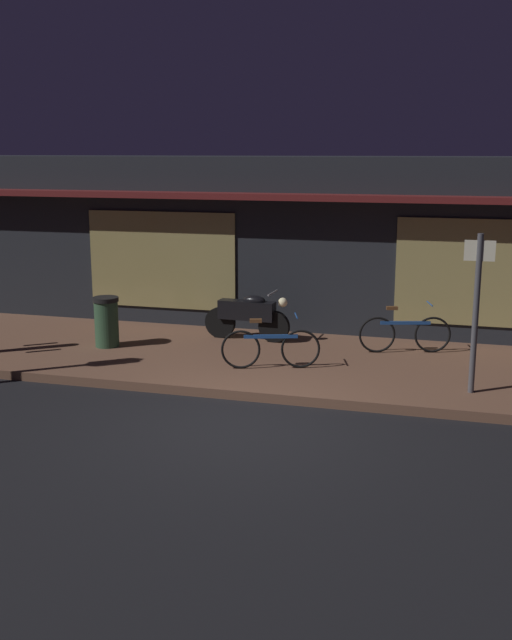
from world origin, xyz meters
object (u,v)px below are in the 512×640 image
motorcycle (248,315)px  bicycle_extra (270,348)px  bicycle_parked (405,333)px  sign_post (476,304)px  trash_bin (106,321)px

motorcycle → bicycle_extra: 2.01m
motorcycle → bicycle_parked: 2.98m
sign_post → bicycle_parked: bearing=119.4°
bicycle_parked → sign_post: size_ratio=0.67×
bicycle_parked → trash_bin: (-5.38, -1.02, 0.11)m
motorcycle → bicycle_extra: bearing=-63.3°
bicycle_extra → sign_post: bearing=-7.7°
sign_post → trash_bin: sign_post is taller
motorcycle → bicycle_parked: (2.97, -0.15, -0.14)m
bicycle_parked → sign_post: (1.17, -2.08, 1.00)m
bicycle_extra → trash_bin: trash_bin is taller
bicycle_parked → bicycle_extra: bearing=-141.6°
motorcycle → sign_post: bearing=-28.3°
bicycle_extra → sign_post: (3.24, -0.44, 1.00)m
motorcycle → sign_post: size_ratio=0.71×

